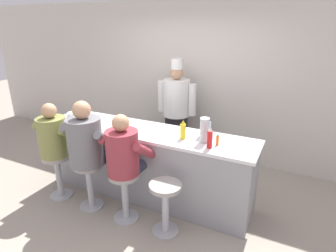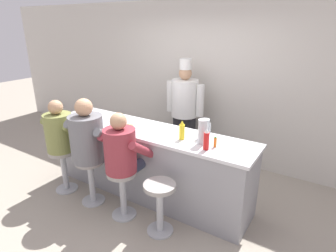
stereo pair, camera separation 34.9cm
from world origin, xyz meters
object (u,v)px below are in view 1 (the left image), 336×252
object	(u,v)px
mustard_bottle_yellow	(183,130)
diner_seated_maroon	(124,156)
water_pitcher_clear	(205,127)
coffee_mug_blue	(92,119)
ketchup_bottle_red	(210,138)
hot_sauce_bottle_orange	(217,140)
cook_in_whites_near	(176,107)
diner_seated_grey	(87,144)
cereal_bowl	(73,114)
coffee_mug_tan	(87,117)
cup_stack_steel	(204,130)
diner_seated_olive	(55,140)
breakfast_plate	(127,128)
empty_stool_round	(165,200)

from	to	relation	value
mustard_bottle_yellow	diner_seated_maroon	size ratio (longest dim) A/B	0.17
water_pitcher_clear	coffee_mug_blue	size ratio (longest dim) A/B	1.75
ketchup_bottle_red	hot_sauce_bottle_orange	world-z (taller)	ketchup_bottle_red
ketchup_bottle_red	cook_in_whites_near	size ratio (longest dim) A/B	0.14
mustard_bottle_yellow	diner_seated_grey	bearing A→B (deg)	-155.73
cereal_bowl	cook_in_whites_near	xyz separation A→B (m)	(1.20, 1.17, -0.03)
coffee_mug_blue	coffee_mug_tan	world-z (taller)	coffee_mug_blue
ketchup_bottle_red	diner_seated_maroon	xyz separation A→B (m)	(-0.91, -0.38, -0.26)
coffee_mug_blue	coffee_mug_tan	bearing A→B (deg)	156.65
hot_sauce_bottle_orange	water_pitcher_clear	size ratio (longest dim) A/B	0.52
water_pitcher_clear	cup_stack_steel	xyz separation A→B (m)	(0.06, -0.19, 0.03)
hot_sauce_bottle_orange	diner_seated_maroon	distance (m)	1.10
diner_seated_grey	cook_in_whites_near	world-z (taller)	cook_in_whites_near
cereal_bowl	diner_seated_olive	xyz separation A→B (m)	(0.23, -0.59, -0.17)
mustard_bottle_yellow	coffee_mug_tan	size ratio (longest dim) A/B	1.91
ketchup_bottle_red	diner_seated_grey	xyz separation A→B (m)	(-1.46, -0.37, -0.21)
cup_stack_steel	diner_seated_grey	distance (m)	1.46
breakfast_plate	cereal_bowl	world-z (taller)	cereal_bowl
ketchup_bottle_red	cook_in_whites_near	bearing A→B (deg)	127.08
breakfast_plate	coffee_mug_blue	bearing A→B (deg)	-179.99
mustard_bottle_yellow	diner_seated_maroon	xyz separation A→B (m)	(-0.53, -0.49, -0.25)
cereal_bowl	diner_seated_maroon	distance (m)	1.47
water_pitcher_clear	diner_seated_maroon	size ratio (longest dim) A/B	0.17
water_pitcher_clear	ketchup_bottle_red	bearing A→B (deg)	-61.74
mustard_bottle_yellow	diner_seated_grey	distance (m)	1.21
coffee_mug_tan	breakfast_plate	bearing A→B (deg)	-4.83
cereal_bowl	cook_in_whites_near	bearing A→B (deg)	44.16
diner_seated_maroon	empty_stool_round	bearing A→B (deg)	-3.24
coffee_mug_blue	cup_stack_steel	xyz separation A→B (m)	(1.67, 0.02, 0.10)
coffee_mug_blue	diner_seated_maroon	world-z (taller)	diner_seated_maroon
mustard_bottle_yellow	water_pitcher_clear	distance (m)	0.29
breakfast_plate	empty_stool_round	size ratio (longest dim) A/B	0.39
diner_seated_olive	diner_seated_grey	world-z (taller)	diner_seated_grey
cup_stack_steel	mustard_bottle_yellow	bearing A→B (deg)	-178.30
cup_stack_steel	empty_stool_round	world-z (taller)	cup_stack_steel
hot_sauce_bottle_orange	diner_seated_olive	xyz separation A→B (m)	(-2.07, -0.50, -0.20)
breakfast_plate	empty_stool_round	bearing A→B (deg)	-31.95
breakfast_plate	diner_seated_grey	world-z (taller)	diner_seated_grey
water_pitcher_clear	diner_seated_maroon	xyz separation A→B (m)	(-0.74, -0.69, -0.26)
ketchup_bottle_red	water_pitcher_clear	bearing A→B (deg)	118.26
ketchup_bottle_red	cup_stack_steel	size ratio (longest dim) A/B	0.85
mustard_bottle_yellow	diner_seated_olive	bearing A→B (deg)	-163.21
mustard_bottle_yellow	empty_stool_round	world-z (taller)	mustard_bottle_yellow
ketchup_bottle_red	diner_seated_maroon	bearing A→B (deg)	-157.32
mustard_bottle_yellow	coffee_mug_blue	world-z (taller)	mustard_bottle_yellow
water_pitcher_clear	hot_sauce_bottle_orange	bearing A→B (deg)	-40.85
ketchup_bottle_red	diner_seated_olive	size ratio (longest dim) A/B	0.19
breakfast_plate	diner_seated_maroon	size ratio (longest dim) A/B	0.18
coffee_mug_blue	hot_sauce_bottle_orange	bearing A→B (deg)	0.33
breakfast_plate	cereal_bowl	distance (m)	1.07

